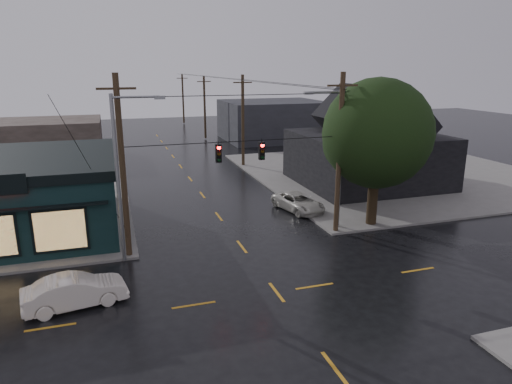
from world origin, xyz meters
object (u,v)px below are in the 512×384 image
object	(u,v)px
sedan_cream	(75,291)
suv_silver	(298,202)
utility_pole_ne	(335,232)
utility_pole_nw	(130,257)
corner_tree	(377,134)

from	to	relation	value
sedan_cream	suv_silver	bearing A→B (deg)	-66.38
utility_pole_ne	suv_silver	xyz separation A→B (m)	(-0.50, 5.05, 0.65)
utility_pole_nw	suv_silver	size ratio (longest dim) A/B	2.17
corner_tree	suv_silver	size ratio (longest dim) A/B	2.07
utility_pole_ne	sedan_cream	world-z (taller)	utility_pole_ne
corner_tree	suv_silver	distance (m)	7.99
utility_pole_nw	sedan_cream	size ratio (longest dim) A/B	2.28
corner_tree	suv_silver	bearing A→B (deg)	126.99
utility_pole_ne	suv_silver	distance (m)	5.12
corner_tree	sedan_cream	xyz separation A→B (m)	(-18.48, -5.46, -5.52)
suv_silver	utility_pole_nw	bearing A→B (deg)	-171.44
utility_pole_nw	suv_silver	distance (m)	13.50
utility_pole_nw	utility_pole_ne	world-z (taller)	same
utility_pole_nw	utility_pole_ne	xyz separation A→B (m)	(13.00, 0.00, 0.00)
corner_tree	utility_pole_ne	xyz separation A→B (m)	(-2.93, -0.50, -6.25)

